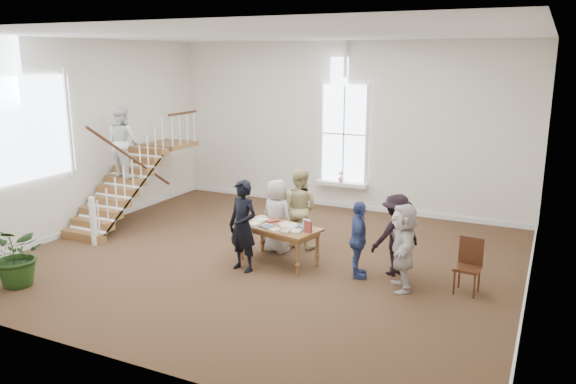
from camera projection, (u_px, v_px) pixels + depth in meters
The scene contains 12 objects.
ground at pixel (268, 258), 11.72m from camera, with size 10.00×10.00×0.00m, color #442B1A.
room_shell at pixel (342, 194), 15.47m from camera, with size 10.49×10.00×10.00m.
staircase at pixel (126, 159), 13.82m from camera, with size 1.10×4.10×2.92m.
library_table at pixel (279, 230), 11.28m from camera, with size 1.81×1.18×0.84m.
police_officer at pixel (243, 226), 10.85m from camera, with size 0.66×0.43×1.80m, color black.
elderly_woman at pixel (277, 216), 11.93m from camera, with size 0.77×0.50×1.58m, color #BBB4AE.
person_yellow at pixel (299, 208), 12.22m from camera, with size 0.85×0.66×1.76m, color #CDBC80.
woman_cluster_a at pixel (358, 240), 10.53m from camera, with size 0.87×0.36×1.48m, color #364682.
woman_cluster_b at pixel (396, 235), 10.66m from camera, with size 1.02×0.59×1.59m, color black.
woman_cluster_c at pixel (403, 247), 9.96m from camera, with size 1.48×0.47×1.60m, color beige.
floor_plant at pixel (18, 255), 10.15m from camera, with size 1.08×0.93×1.20m, color #1A3811.
side_chair at pixel (469, 262), 9.92m from camera, with size 0.47×0.47×0.99m.
Camera 1 is at (5.16, -9.79, 4.10)m, focal length 35.00 mm.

